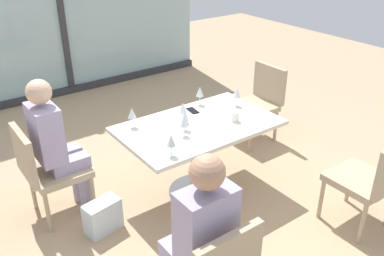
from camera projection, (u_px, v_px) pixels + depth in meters
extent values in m
plane|color=tan|center=(198.00, 192.00, 3.99)|extent=(12.00, 12.00, 0.00)
cube|color=#97B7BC|center=(59.00, 0.00, 5.68)|extent=(4.41, 0.03, 2.70)
cube|color=#2D2D33|center=(60.00, 0.00, 5.66)|extent=(0.08, 0.06, 2.70)
cube|color=#2D2D33|center=(72.00, 89.00, 6.25)|extent=(4.41, 0.10, 0.10)
cube|color=silver|center=(199.00, 126.00, 3.67)|extent=(1.39, 0.84, 0.04)
cylinder|color=#4C4C51|center=(198.00, 161.00, 3.84)|extent=(0.14, 0.14, 0.69)
cylinder|color=#4C4C51|center=(198.00, 191.00, 3.99)|extent=(0.56, 0.56, 0.02)
cube|color=tan|center=(59.00, 171.00, 3.55)|extent=(0.46, 0.46, 0.06)
cube|color=tan|center=(24.00, 156.00, 3.31)|extent=(0.05, 0.46, 0.42)
cylinder|color=tan|center=(93.00, 195.00, 3.62)|extent=(0.04, 0.04, 0.39)
cylinder|color=tan|center=(76.00, 175.00, 3.90)|extent=(0.04, 0.04, 0.39)
cylinder|color=tan|center=(48.00, 213.00, 3.41)|extent=(0.04, 0.04, 0.39)
cylinder|color=tan|center=(33.00, 190.00, 3.69)|extent=(0.04, 0.04, 0.39)
cube|color=tan|center=(360.00, 180.00, 3.43)|extent=(0.46, 0.46, 0.06)
cylinder|color=tan|center=(349.00, 183.00, 3.78)|extent=(0.04, 0.04, 0.39)
cylinder|color=tan|center=(321.00, 199.00, 3.57)|extent=(0.04, 0.04, 0.39)
cylinder|color=tan|center=(362.00, 224.00, 3.28)|extent=(0.04, 0.04, 0.39)
cube|color=tan|center=(252.00, 107.00, 4.75)|extent=(0.46, 0.46, 0.06)
cube|color=tan|center=(269.00, 83.00, 4.77)|extent=(0.05, 0.46, 0.42)
cylinder|color=tan|center=(227.00, 123.00, 4.89)|extent=(0.04, 0.04, 0.39)
cylinder|color=tan|center=(250.00, 136.00, 4.60)|extent=(0.04, 0.04, 0.39)
cylinder|color=tan|center=(252.00, 115.00, 5.10)|extent=(0.04, 0.04, 0.39)
cylinder|color=tan|center=(276.00, 127.00, 4.81)|extent=(0.04, 0.04, 0.39)
cube|color=#9E93B7|center=(204.00, 246.00, 2.62)|extent=(0.13, 0.32, 0.11)
cube|color=#9E93B7|center=(206.00, 226.00, 2.35)|extent=(0.34, 0.20, 0.48)
sphere|color=tan|center=(207.00, 172.00, 2.18)|extent=(0.20, 0.20, 0.20)
cylinder|color=#9E93B7|center=(85.00, 188.00, 3.67)|extent=(0.11, 0.11, 0.45)
cube|color=#9E93B7|center=(71.00, 164.00, 3.49)|extent=(0.32, 0.13, 0.11)
cylinder|color=#9E93B7|center=(77.00, 178.00, 3.80)|extent=(0.11, 0.11, 0.45)
cube|color=#9E93B7|center=(63.00, 155.00, 3.62)|extent=(0.32, 0.13, 0.11)
cube|color=#9E93B7|center=(46.00, 133.00, 3.35)|extent=(0.20, 0.34, 0.48)
sphere|color=#D8AD8C|center=(39.00, 92.00, 3.19)|extent=(0.20, 0.20, 0.20)
cylinder|color=silver|center=(184.00, 135.00, 3.47)|extent=(0.06, 0.06, 0.00)
cylinder|color=silver|center=(184.00, 131.00, 3.45)|extent=(0.01, 0.01, 0.08)
cone|color=silver|center=(184.00, 121.00, 3.41)|extent=(0.07, 0.07, 0.09)
cylinder|color=silver|center=(200.00, 104.00, 4.04)|extent=(0.06, 0.06, 0.00)
cylinder|color=silver|center=(200.00, 100.00, 4.02)|extent=(0.01, 0.01, 0.08)
cone|color=silver|center=(200.00, 91.00, 3.98)|extent=(0.07, 0.07, 0.09)
cylinder|color=silver|center=(236.00, 106.00, 4.02)|extent=(0.06, 0.06, 0.00)
cylinder|color=silver|center=(236.00, 101.00, 4.00)|extent=(0.01, 0.01, 0.08)
cone|color=silver|center=(237.00, 93.00, 3.96)|extent=(0.07, 0.07, 0.09)
cylinder|color=silver|center=(171.00, 155.00, 3.17)|extent=(0.06, 0.06, 0.00)
cylinder|color=silver|center=(171.00, 150.00, 3.15)|extent=(0.01, 0.01, 0.08)
cone|color=silver|center=(171.00, 140.00, 3.11)|extent=(0.07, 0.07, 0.09)
cylinder|color=silver|center=(133.00, 127.00, 3.61)|extent=(0.06, 0.06, 0.00)
cylinder|color=silver|center=(133.00, 122.00, 3.59)|extent=(0.01, 0.01, 0.08)
cone|color=silver|center=(132.00, 113.00, 3.55)|extent=(0.07, 0.07, 0.09)
cylinder|color=silver|center=(183.00, 121.00, 3.70)|extent=(0.06, 0.06, 0.00)
cylinder|color=silver|center=(183.00, 117.00, 3.68)|extent=(0.01, 0.01, 0.08)
cone|color=silver|center=(183.00, 108.00, 3.64)|extent=(0.07, 0.07, 0.09)
cylinder|color=silver|center=(185.00, 130.00, 3.56)|extent=(0.06, 0.06, 0.00)
cylinder|color=silver|center=(185.00, 125.00, 3.54)|extent=(0.01, 0.01, 0.08)
cone|color=silver|center=(185.00, 116.00, 3.50)|extent=(0.07, 0.07, 0.09)
cylinder|color=white|center=(235.00, 116.00, 3.70)|extent=(0.08, 0.08, 0.09)
cube|color=black|center=(193.00, 111.00, 3.91)|extent=(0.09, 0.15, 0.01)
cube|color=silver|center=(103.00, 216.00, 3.45)|extent=(0.32, 0.21, 0.28)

